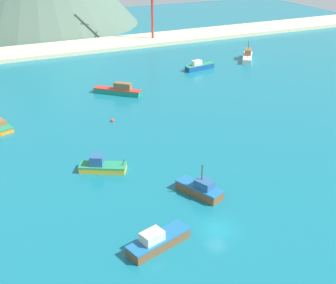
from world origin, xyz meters
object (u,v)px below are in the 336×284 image
object	(u,v)px
fishing_boat_0	(200,189)
fishing_boat_9	(119,90)
fishing_boat_4	(248,56)
fishing_boat_5	(199,66)
buoy_0	(112,121)
fishing_boat_10	(158,241)
fishing_boat_1	(102,166)

from	to	relation	value
fishing_boat_0	fishing_boat_9	size ratio (longest dim) A/B	0.77
fishing_boat_4	fishing_boat_5	size ratio (longest dim) A/B	1.10
fishing_boat_0	fishing_boat_5	xyz separation A→B (m)	(29.67, 55.55, -0.03)
fishing_boat_4	fishing_boat_5	xyz separation A→B (m)	(-17.13, -2.59, -0.15)
fishing_boat_9	buoy_0	size ratio (longest dim) A/B	12.84
fishing_boat_0	fishing_boat_5	bearing A→B (deg)	61.89
fishing_boat_4	buoy_0	bearing A→B (deg)	-151.53
fishing_boat_4	fishing_boat_5	distance (m)	17.32
fishing_boat_9	fishing_boat_4	bearing A→B (deg)	15.92
fishing_boat_10	buoy_0	size ratio (longest dim) A/B	11.49
fishing_boat_4	fishing_boat_10	world-z (taller)	fishing_boat_4
fishing_boat_10	buoy_0	xyz separation A→B (m)	(7.43, 39.54, -0.79)
fishing_boat_1	fishing_boat_4	distance (m)	73.29
fishing_boat_4	buoy_0	size ratio (longest dim) A/B	12.76
fishing_boat_0	fishing_boat_4	distance (m)	74.63
fishing_boat_1	fishing_boat_5	distance (m)	58.86
fishing_boat_10	buoy_0	bearing A→B (deg)	79.36
fishing_boat_5	buoy_0	bearing A→B (deg)	-143.20
fishing_boat_10	fishing_boat_1	bearing A→B (deg)	91.22
fishing_boat_1	fishing_boat_10	size ratio (longest dim) A/B	0.89
fishing_boat_0	fishing_boat_10	bearing A→B (deg)	-141.03
fishing_boat_5	fishing_boat_9	size ratio (longest dim) A/B	0.91
fishing_boat_10	buoy_0	distance (m)	40.24
fishing_boat_5	buoy_0	xyz separation A→B (m)	(-32.55, -24.35, -0.80)
fishing_boat_4	fishing_boat_10	distance (m)	87.65
fishing_boat_10	fishing_boat_0	bearing A→B (deg)	38.97
fishing_boat_0	fishing_boat_1	world-z (taller)	fishing_boat_0
fishing_boat_1	buoy_0	distance (m)	20.05
fishing_boat_0	fishing_boat_4	world-z (taller)	fishing_boat_4
fishing_boat_5	fishing_boat_9	bearing A→B (deg)	-159.53
fishing_boat_4	fishing_boat_5	bearing A→B (deg)	-171.41
fishing_boat_0	fishing_boat_4	size ratio (longest dim) A/B	0.78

